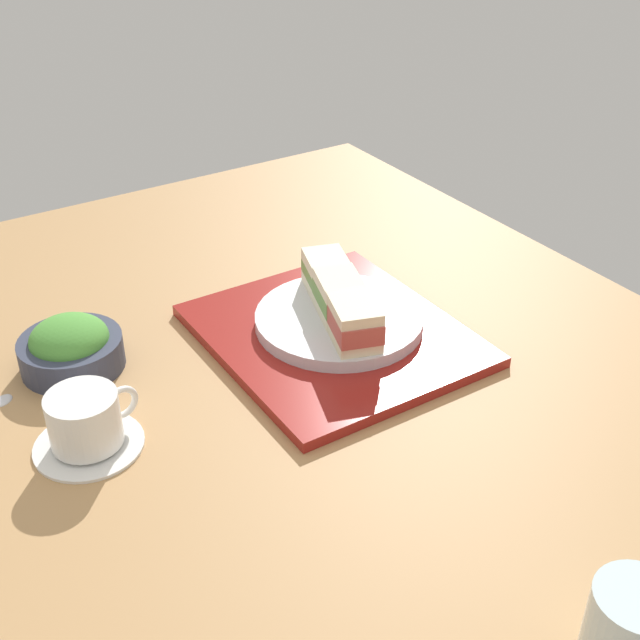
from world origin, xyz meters
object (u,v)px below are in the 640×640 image
at_px(sandwich_plate, 339,319).
at_px(sandwich_near, 354,322).
at_px(sandwich_far, 327,274).
at_px(sandwich_middle, 339,296).
at_px(drinking_glass, 630,636).
at_px(coffee_cup, 86,423).
at_px(salad_bowl, 71,347).

bearing_deg(sandwich_plate, sandwich_near, 161.83).
distance_m(sandwich_plate, sandwich_far, 0.08).
relative_size(sandwich_middle, drinking_glass, 0.96).
xyz_separation_m(sandwich_middle, coffee_cup, (-0.04, 0.38, -0.03)).
xyz_separation_m(sandwich_near, coffee_cup, (0.02, 0.36, -0.03)).
bearing_deg(sandwich_middle, sandwich_far, -18.17).
distance_m(sandwich_near, sandwich_far, 0.14).
bearing_deg(salad_bowl, sandwich_far, -99.26).
height_order(sandwich_plate, salad_bowl, salad_bowl).
bearing_deg(drinking_glass, sandwich_middle, -9.31).
bearing_deg(drinking_glass, salad_bowl, 19.35).
relative_size(sandwich_plate, sandwich_middle, 2.50).
bearing_deg(drinking_glass, coffee_cup, 27.93).
height_order(sandwich_far, salad_bowl, sandwich_far).
bearing_deg(sandwich_near, coffee_cup, 86.52).
bearing_deg(drinking_glass, sandwich_near, -8.14).
relative_size(sandwich_middle, sandwich_far, 1.00).
xyz_separation_m(sandwich_plate, sandwich_far, (0.06, -0.02, 0.04)).
relative_size(sandwich_far, salad_bowl, 0.70).
bearing_deg(sandwich_far, salad_bowl, 80.74).
bearing_deg(sandwich_plate, coffee_cup, 96.54).
bearing_deg(sandwich_near, sandwich_plate, -18.17).
distance_m(sandwich_middle, coffee_cup, 0.38).
bearing_deg(sandwich_middle, sandwich_plate, 135.00).
relative_size(salad_bowl, drinking_glass, 1.39).
relative_size(sandwich_near, sandwich_middle, 1.04).
distance_m(sandwich_middle, sandwich_far, 0.07).
bearing_deg(sandwich_far, drinking_glass, 169.76).
height_order(sandwich_plate, sandwich_middle, sandwich_middle).
height_order(salad_bowl, coffee_cup, same).
relative_size(coffee_cup, drinking_glass, 1.36).
height_order(sandwich_middle, drinking_glass, drinking_glass).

